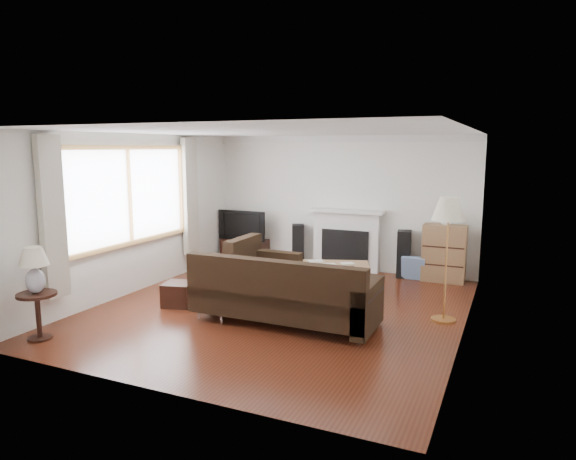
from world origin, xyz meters
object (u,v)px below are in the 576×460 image
at_px(bookshelf, 444,253).
at_px(coffee_table, 331,278).
at_px(sectional_sofa, 285,291).
at_px(tv_stand, 245,250).
at_px(side_table, 38,316).
at_px(floor_lamp, 446,260).

relative_size(bookshelf, coffee_table, 0.82).
height_order(sectional_sofa, coffee_table, sectional_sofa).
bearing_deg(tv_stand, side_table, -92.60).
bearing_deg(sectional_sofa, floor_lamp, 25.32).
bearing_deg(side_table, floor_lamp, 31.42).
height_order(coffee_table, side_table, side_table).
bearing_deg(tv_stand, coffee_table, -31.55).
distance_m(tv_stand, coffee_table, 2.73).
xyz_separation_m(sectional_sofa, side_table, (-2.45, -1.76, -0.14)).
height_order(bookshelf, floor_lamp, floor_lamp).
bearing_deg(bookshelf, tv_stand, -179.56).
xyz_separation_m(bookshelf, side_table, (-4.09, -4.77, -0.21)).
height_order(coffee_table, floor_lamp, floor_lamp).
relative_size(tv_stand, side_table, 1.61).
xyz_separation_m(sectional_sofa, coffee_table, (0.09, 1.55, -0.19)).
bearing_deg(side_table, coffee_table, 52.46).
relative_size(tv_stand, sectional_sofa, 0.35).
height_order(bookshelf, sectional_sofa, bookshelf).
relative_size(bookshelf, floor_lamp, 0.59).
height_order(tv_stand, coffee_table, coffee_table).
distance_m(coffee_table, side_table, 4.18).
bearing_deg(coffee_table, sectional_sofa, -113.10).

